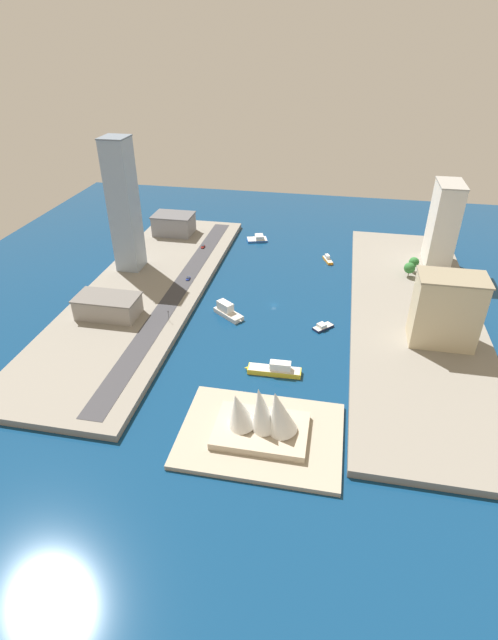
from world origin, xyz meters
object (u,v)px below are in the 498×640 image
Objects in this scene: water_taxi_orange at (328,259)px; warehouse_low_gray at (174,224)px; ferry_white_commuter at (227,311)px; hatchback_blue at (188,278)px; office_block_beige at (446,310)px; traffic_light_waterfront at (168,314)px; ferry_yellow_fast at (275,369)px; hotel_broad_white at (443,224)px; patrol_launch_navy at (323,327)px; pickup_red at (203,246)px; carpark_squat_concrete at (108,306)px; tower_tall_glass at (124,206)px; catamaran_blue at (258,239)px; opera_landmark at (261,416)px.

warehouse_low_gray reaches higher than water_taxi_orange.
hatchback_blue is at bearing -44.44° from ferry_white_commuter.
traffic_light_waterfront is at bearing 3.08° from office_block_beige.
ferry_yellow_fast reaches higher than water_taxi_orange.
hotel_broad_white is 167.71m from hatchback_blue.
hotel_broad_white is at bearing -126.90° from patrol_launch_navy.
ferry_yellow_fast is 0.74× the size of office_block_beige.
patrol_launch_navy is at bearing 176.16° from ferry_white_commuter.
water_taxi_orange is at bearing -57.44° from office_block_beige.
traffic_light_waterfront is (28.27, 17.66, 4.99)m from ferry_white_commuter.
ferry_yellow_fast is 2.28× the size of patrol_launch_navy.
pickup_red is (-29.10, 22.95, -6.62)m from warehouse_low_gray.
carpark_squat_concrete is at bearing 6.97° from patrol_launch_navy.
office_block_beige is at bearing 174.85° from ferry_white_commuter.
ferry_yellow_fast is 147.89m from tower_tall_glass.
ferry_white_commuter is 4.21× the size of pickup_red.
water_taxi_orange is at bearing -97.63° from ferry_yellow_fast.
warehouse_low_gray is 37.65m from pickup_red.
catamaran_blue is (54.31, -27.91, 0.16)m from water_taxi_orange.
catamaran_blue is 108.91m from tower_tall_glass.
office_block_beige is 8.15× the size of hatchback_blue.
tower_tall_glass reaches higher than hotel_broad_white.
water_taxi_orange is at bearing -88.72° from patrol_launch_navy.
traffic_light_waterfront is at bearing 107.17° from warehouse_low_gray.
tower_tall_glass is (108.99, -90.52, 42.42)m from ferry_yellow_fast.
warehouse_low_gray is (100.68, -153.43, 8.83)m from ferry_yellow_fast.
warehouse_low_gray is (66.49, -106.08, 8.20)m from ferry_white_commuter.
office_block_beige is at bearing -134.57° from opera_landmark.
hotel_broad_white reaches higher than carpark_squat_concrete.
patrol_launch_navy is at bearing -170.28° from traffic_light_waterfront.
ferry_yellow_fast is 6.03× the size of hatchback_blue.
pickup_red is at bearing -65.78° from ferry_white_commuter.
hotel_broad_white is (-71.11, -4.13, 29.05)m from water_taxi_orange.
patrol_launch_navy is 125.90m from pickup_red.
office_block_beige is at bearing -154.47° from ferry_yellow_fast.
carpark_squat_concrete reaches higher than pickup_red.
patrol_launch_navy is (-19.61, -43.74, -1.09)m from ferry_yellow_fast.
traffic_light_waterfront reaches higher than water_taxi_orange.
ferry_yellow_fast is 163.77m from catamaran_blue.
water_taxi_orange is 113.92m from office_block_beige.
tower_tall_glass is at bearing 82.48° from warehouse_low_gray.
pickup_red is 186.63m from opera_landmark.
tower_tall_glass is at bearing 46.89° from pickup_red.
ferry_yellow_fast is 0.33× the size of tower_tall_glass.
patrol_launch_navy is at bearing 91.28° from water_taxi_orange.
opera_landmark is at bearing 84.27° from water_taxi_orange.
catamaran_blue reaches higher than patrol_launch_navy.
opera_landmark is at bearing 112.65° from pickup_red.
ferry_yellow_fast is 5.88× the size of pickup_red.
opera_landmark is (77.73, 78.90, -11.01)m from office_block_beige.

